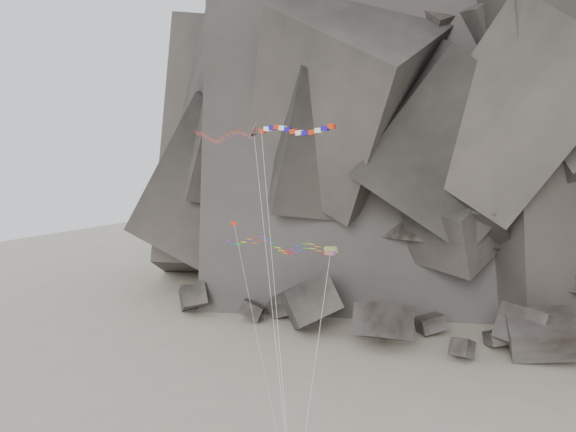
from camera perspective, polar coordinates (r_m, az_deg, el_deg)
The scene contains 6 objects.
headland at distance 116.68m, azimuth 16.59°, elevation 13.65°, with size 110.00×70.00×84.00m, color #4B433D, non-canonical shape.
boulder_field at distance 83.30m, azimuth 13.46°, elevation -11.13°, with size 73.46×18.88×9.72m.
delta_kite at distance 60.65m, azimuth -6.89°, elevation 8.12°, with size 21.77×16.98×28.88m.
banner_kite at distance 50.90m, azimuth 0.63°, elevation 8.44°, with size 10.64×13.00×28.43m.
parafoil_kite at distance 51.63m, azimuth -1.57°, elevation -2.86°, with size 14.11×11.32×18.08m.
pennant_kite at distance 50.17m, azimuth -4.43°, elevation -6.19°, with size 12.16×10.28×19.46m.
Camera 1 is at (25.45, -42.97, 27.66)m, focal length 35.00 mm.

